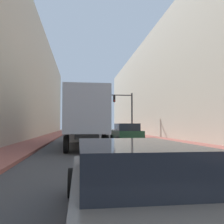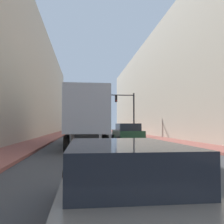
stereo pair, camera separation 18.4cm
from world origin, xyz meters
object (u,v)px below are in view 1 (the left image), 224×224
semi_truck (84,117)px  suv_car (126,134)px  sedan_car (129,187)px  traffic_signal_gantry (118,106)px

semi_truck → suv_car: (3.55, 1.51, -1.38)m
sedan_car → traffic_signal_gantry: size_ratio=0.64×
traffic_signal_gantry → semi_truck: bearing=-109.0°
sedan_car → traffic_signal_gantry: traffic_signal_gantry is taller
semi_truck → traffic_signal_gantry: 15.38m
semi_truck → suv_car: size_ratio=2.50×
semi_truck → traffic_signal_gantry: bearing=71.0°
semi_truck → suv_car: 4.10m
semi_truck → sedan_car: (0.34, -15.36, -1.56)m
semi_truck → sedan_car: bearing=-88.7°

